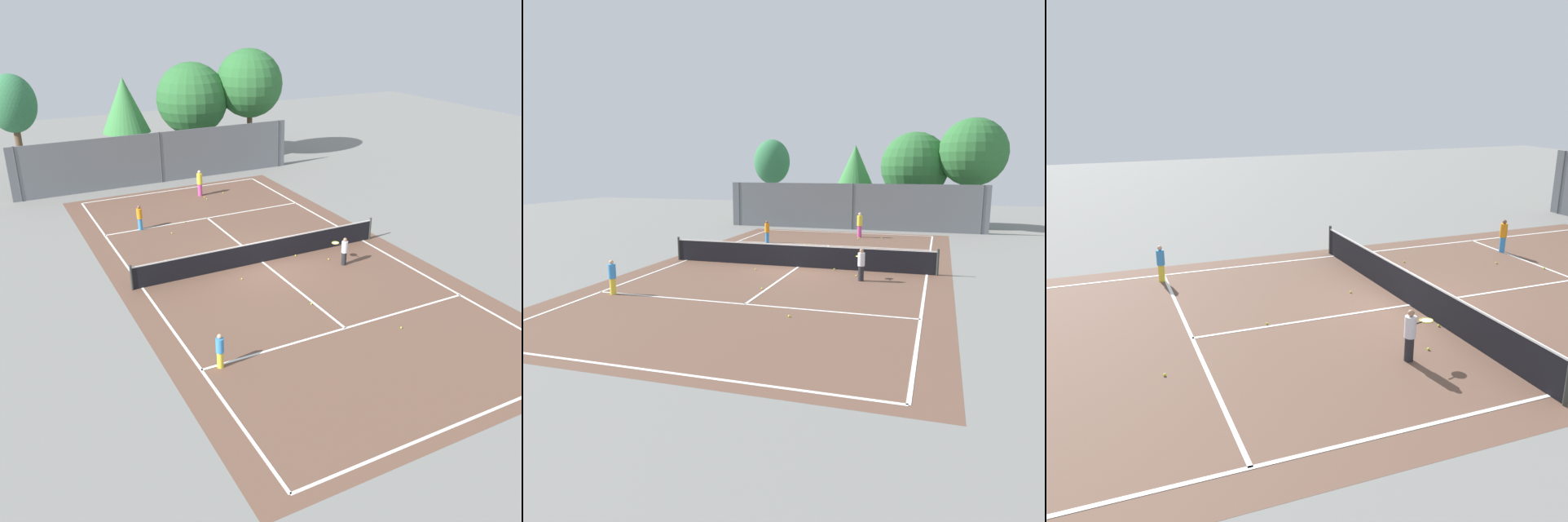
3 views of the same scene
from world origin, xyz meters
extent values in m
plane|color=slate|center=(0.00, 0.00, 0.00)|extent=(80.00, 80.00, 0.00)
cube|color=brown|center=(0.00, 0.00, 0.00)|extent=(13.00, 25.00, 0.00)
cube|color=white|center=(-5.50, 0.00, 0.01)|extent=(0.10, 24.00, 0.01)
cube|color=white|center=(5.50, 0.00, 0.01)|extent=(0.10, 24.00, 0.01)
cube|color=white|center=(0.00, -12.00, 0.01)|extent=(11.00, 0.10, 0.01)
cube|color=white|center=(0.00, 12.00, 0.01)|extent=(11.00, 0.10, 0.01)
cube|color=white|center=(0.00, -6.40, 0.01)|extent=(11.00, 0.10, 0.01)
cube|color=white|center=(0.00, 6.40, 0.01)|extent=(11.00, 0.10, 0.01)
cube|color=white|center=(0.00, 0.00, 0.01)|extent=(0.10, 12.80, 0.01)
cylinder|color=#333833|center=(-5.90, 0.00, 0.55)|extent=(0.10, 0.10, 1.10)
cylinder|color=#333833|center=(5.90, 0.00, 0.55)|extent=(0.10, 0.10, 1.10)
cube|color=black|center=(0.00, 0.00, 0.47)|extent=(11.80, 0.03, 0.95)
cube|color=white|center=(0.00, 0.00, 0.97)|extent=(11.80, 0.04, 0.05)
cube|color=slate|center=(0.00, 14.00, 1.60)|extent=(18.00, 0.06, 3.20)
cylinder|color=#3F4447|center=(-8.50, 14.00, 1.60)|extent=(0.12, 0.12, 3.20)
cylinder|color=#3F4447|center=(0.00, 14.00, 1.60)|extent=(0.12, 0.12, 3.20)
cylinder|color=#3F4447|center=(8.50, 14.00, 1.60)|extent=(0.12, 0.12, 3.20)
cylinder|color=brown|center=(-7.74, 19.43, 1.69)|extent=(0.43, 0.43, 3.37)
ellipsoid|color=#337547|center=(-7.74, 19.43, 4.74)|extent=(3.03, 2.57, 3.64)
cylinder|color=brown|center=(3.89, 18.21, 1.26)|extent=(0.46, 0.46, 2.51)
sphere|color=#2D6B33|center=(3.89, 18.21, 4.39)|extent=(5.00, 5.00, 5.00)
cylinder|color=brown|center=(7.88, 17.16, 1.78)|extent=(0.39, 0.39, 3.56)
sphere|color=#2D6B33|center=(7.88, 17.16, 5.34)|extent=(4.73, 4.73, 4.73)
cylinder|color=brown|center=(-0.69, 19.11, 1.18)|extent=(0.28, 0.28, 2.35)
cone|color=#3D8442|center=(-0.69, 19.11, 4.19)|extent=(3.30, 3.30, 3.67)
cylinder|color=#388CD8|center=(-3.67, 6.40, 0.30)|extent=(0.22, 0.22, 0.60)
cylinder|color=orange|center=(-3.67, 6.40, 0.86)|extent=(0.28, 0.28, 0.53)
sphere|color=brown|center=(-3.67, 6.40, 1.21)|extent=(0.16, 0.16, 0.16)
cylinder|color=#D14799|center=(1.12, 10.23, 0.36)|extent=(0.26, 0.26, 0.72)
cylinder|color=yellow|center=(1.12, 10.23, 1.04)|extent=(0.33, 0.33, 0.63)
sphere|color=beige|center=(1.12, 10.23, 1.45)|extent=(0.20, 0.20, 0.20)
cylinder|color=yellow|center=(-4.89, -6.52, 0.28)|extent=(0.21, 0.21, 0.57)
cylinder|color=#388CD8|center=(-4.89, -6.52, 0.81)|extent=(0.26, 0.26, 0.50)
sphere|color=tan|center=(-4.89, -6.52, 1.14)|extent=(0.15, 0.15, 0.15)
cylinder|color=#232328|center=(3.06, -1.90, 0.30)|extent=(0.22, 0.22, 0.59)
cylinder|color=silver|center=(3.06, -1.90, 0.85)|extent=(0.27, 0.27, 0.52)
sphere|color=#A37556|center=(3.06, -1.90, 1.19)|extent=(0.16, 0.16, 0.16)
cylinder|color=black|center=(2.99, -1.62, 0.88)|extent=(0.08, 0.20, 0.03)
torus|color=yellow|center=(2.93, -1.38, 0.88)|extent=(0.40, 0.40, 0.03)
cylinder|color=silver|center=(2.93, -1.38, 0.88)|extent=(0.34, 0.34, 0.00)
sphere|color=#CCE533|center=(1.19, 9.35, 0.03)|extent=(0.07, 0.07, 0.07)
sphere|color=#CCE533|center=(-2.44, 5.13, 0.03)|extent=(0.07, 0.07, 0.07)
sphere|color=#CCE533|center=(2.77, -1.16, 0.03)|extent=(0.07, 0.07, 0.07)
sphere|color=#CCE533|center=(1.65, -0.11, 0.03)|extent=(0.07, 0.07, 0.07)
sphere|color=#CCE533|center=(-3.81, 2.07, 0.03)|extent=(0.07, 0.07, 0.07)
sphere|color=#CCE533|center=(1.20, 9.75, 0.03)|extent=(0.07, 0.07, 0.07)
sphere|color=#CCE533|center=(-1.31, 6.30, 0.03)|extent=(0.07, 0.07, 0.07)
sphere|color=#CCE533|center=(-0.15, -4.36, 0.03)|extent=(0.07, 0.07, 0.07)
sphere|color=#CCE533|center=(-1.58, -1.18, 0.03)|extent=(0.07, 0.07, 0.07)
sphere|color=#CCE533|center=(2.52, 10.03, 0.03)|extent=(0.07, 0.07, 0.07)
sphere|color=#CCE533|center=(1.76, -7.32, 0.03)|extent=(0.07, 0.07, 0.07)
camera|label=1|loc=(-10.68, -20.49, 10.55)|focal=39.22mm
camera|label=2|loc=(5.86, -21.05, 4.41)|focal=34.65mm
camera|label=3|loc=(13.22, -8.39, 6.01)|focal=38.43mm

